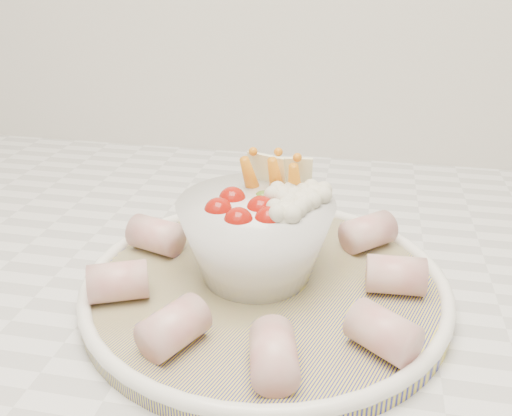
# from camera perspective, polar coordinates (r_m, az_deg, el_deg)

# --- Properties ---
(serving_platter) EXTENTS (0.40, 0.40, 0.02)m
(serving_platter) POSITION_cam_1_polar(r_m,az_deg,el_deg) (0.50, 0.94, -7.75)
(serving_platter) COLOR navy
(serving_platter) RESTS_ON kitchen_counter
(veggie_bowl) EXTENTS (0.13, 0.13, 0.10)m
(veggie_bowl) POSITION_cam_1_polar(r_m,az_deg,el_deg) (0.49, 0.21, -2.67)
(veggie_bowl) COLOR white
(veggie_bowl) RESTS_ON serving_platter
(cured_meat_rolls) EXTENTS (0.27, 0.29, 0.03)m
(cured_meat_rolls) POSITION_cam_1_polar(r_m,az_deg,el_deg) (0.49, 0.96, -5.76)
(cured_meat_rolls) COLOR #C25B58
(cured_meat_rolls) RESTS_ON serving_platter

